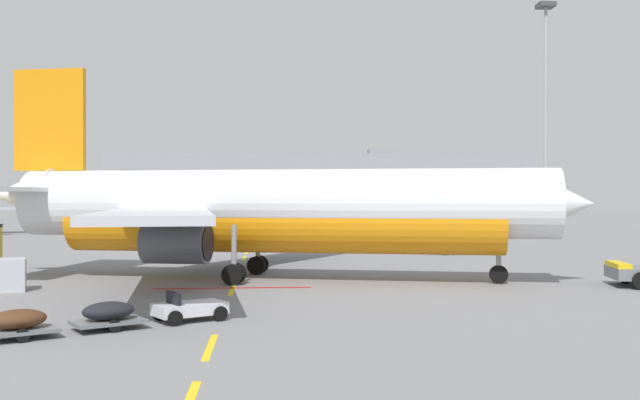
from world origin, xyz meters
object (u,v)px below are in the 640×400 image
(airliner_foreground, at_px, (271,209))
(baggage_train, at_px, (109,315))
(apron_light_mast_far, at_px, (546,93))
(uld_cargo_container, at_px, (8,275))
(fuel_service_truck, at_px, (460,233))

(airliner_foreground, xyz_separation_m, baggage_train, (-5.74, -14.95, -3.42))
(baggage_train, distance_m, apron_light_mast_far, 64.59)
(airliner_foreground, distance_m, baggage_train, 16.37)
(baggage_train, relative_size, apron_light_mast_far, 0.31)
(baggage_train, distance_m, uld_cargo_container, 13.03)
(uld_cargo_container, height_order, apron_light_mast_far, apron_light_mast_far)
(uld_cargo_container, bearing_deg, fuel_service_truck, 37.98)
(fuel_service_truck, bearing_deg, baggage_train, -122.87)
(uld_cargo_container, bearing_deg, baggage_train, -56.31)
(baggage_train, xyz_separation_m, uld_cargo_container, (-7.22, 10.84, 0.28))
(fuel_service_truck, xyz_separation_m, apron_light_mast_far, (14.43, 18.16, 14.36))
(baggage_train, bearing_deg, fuel_service_truck, 57.13)
(baggage_train, xyz_separation_m, apron_light_mast_far, (35.91, 51.41, 15.48))
(fuel_service_truck, height_order, baggage_train, fuel_service_truck)
(fuel_service_truck, bearing_deg, airliner_foreground, -130.71)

